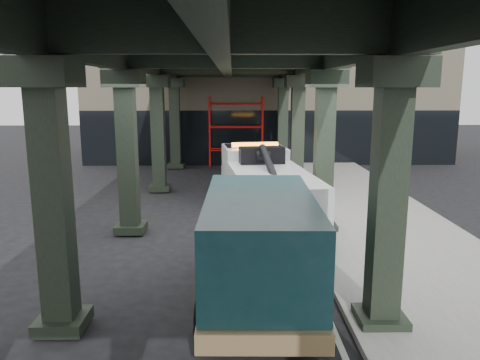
{
  "coord_description": "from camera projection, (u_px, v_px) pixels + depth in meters",
  "views": [
    {
      "loc": [
        -0.19,
        -12.15,
        4.5
      ],
      "look_at": [
        0.03,
        1.96,
        1.7
      ],
      "focal_mm": 35.0,
      "sensor_mm": 36.0,
      "label": 1
    }
  ],
  "objects": [
    {
      "name": "ground",
      "position": [
        240.0,
        255.0,
        12.8
      ],
      "size": [
        90.0,
        90.0,
        0.0
      ],
      "primitive_type": "plane",
      "color": "black",
      "rests_on": "ground"
    },
    {
      "name": "sidewalk",
      "position": [
        381.0,
        230.0,
        14.82
      ],
      "size": [
        5.0,
        40.0,
        0.15
      ],
      "primitive_type": "cube",
      "color": "gray",
      "rests_on": "ground"
    },
    {
      "name": "lane_stripe",
      "position": [
        293.0,
        232.0,
        14.79
      ],
      "size": [
        0.12,
        38.0,
        0.01
      ],
      "primitive_type": "cube",
      "color": "silver",
      "rests_on": "ground"
    },
    {
      "name": "viaduct",
      "position": [
        225.0,
        54.0,
        13.69
      ],
      "size": [
        7.4,
        32.0,
        6.4
      ],
      "color": "black",
      "rests_on": "ground"
    },
    {
      "name": "building",
      "position": [
        265.0,
        95.0,
        31.67
      ],
      "size": [
        22.0,
        10.0,
        8.0
      ],
      "primitive_type": "cube",
      "color": "#C6B793",
      "rests_on": "ground"
    },
    {
      "name": "scaffolding",
      "position": [
        236.0,
        130.0,
        26.75
      ],
      "size": [
        3.08,
        0.88,
        4.0
      ],
      "color": "red",
      "rests_on": "ground"
    },
    {
      "name": "tow_truck",
      "position": [
        263.0,
        184.0,
        15.82
      ],
      "size": [
        3.12,
        8.21,
        2.63
      ],
      "rotation": [
        0.0,
        0.0,
        0.12
      ],
      "color": "black",
      "rests_on": "ground"
    },
    {
      "name": "towed_van",
      "position": [
        259.0,
        243.0,
        9.84
      ],
      "size": [
        2.47,
        5.91,
        2.38
      ],
      "rotation": [
        0.0,
        0.0,
        -0.02
      ],
      "color": "#123940",
      "rests_on": "ground"
    }
  ]
}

